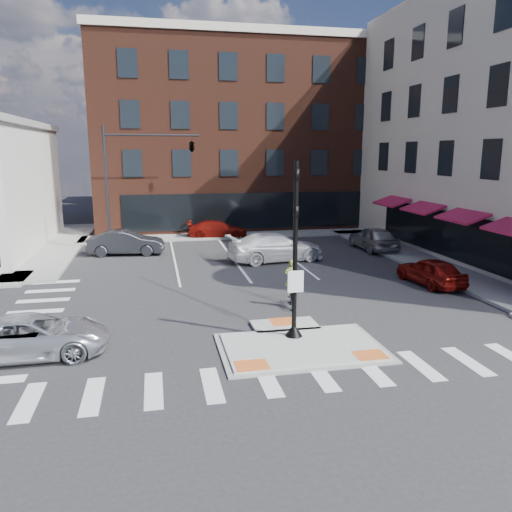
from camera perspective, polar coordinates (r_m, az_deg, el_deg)
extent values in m
plane|color=#28282B|center=(17.29, 4.69, -9.90)|extent=(120.00, 120.00, 0.00)
cube|color=gray|center=(16.84, 5.18, -10.42)|extent=(5.40, 3.60, 0.06)
cube|color=#A8A8A3|center=(16.83, 5.18, -10.33)|extent=(5.00, 3.20, 0.12)
cube|color=#A8A8A3|center=(18.71, 3.32, -7.96)|extent=(2.40, 1.40, 0.12)
cube|color=orange|center=(15.31, -0.48, -12.37)|extent=(1.00, 0.80, 0.01)
cube|color=orange|center=(16.40, 12.91, -10.96)|extent=(1.00, 0.80, 0.01)
cube|color=orange|center=(18.96, 3.09, -7.48)|extent=(0.90, 0.90, 0.01)
cube|color=gray|center=(36.52, -21.54, 1.09)|extent=(3.00, 20.00, 0.15)
cube|color=gray|center=(30.36, 19.16, -0.80)|extent=(3.00, 24.00, 0.15)
cube|color=gray|center=(38.67, -0.14, 2.49)|extent=(26.00, 3.00, 0.15)
cube|color=#4B2317|center=(48.00, -2.58, 13.21)|extent=(24.00, 18.00, 15.00)
cube|color=beige|center=(48.79, -2.67, 22.29)|extent=(24.40, 18.40, 0.60)
cube|color=black|center=(39.40, -0.43, 5.20)|extent=(20.00, 0.12, 2.80)
cube|color=black|center=(30.69, 21.30, 2.27)|extent=(0.12, 16.00, 2.60)
cube|color=#C31A4B|center=(30.14, 20.37, 4.77)|extent=(1.46, 3.00, 0.58)
cube|color=#C31A4B|center=(35.34, 15.25, 6.05)|extent=(1.46, 3.00, 0.58)
cube|color=slate|center=(67.41, -11.30, 10.50)|extent=(10.00, 12.00, 10.00)
cube|color=brown|center=(70.71, -0.54, 11.60)|extent=(12.00, 12.00, 12.00)
cone|color=black|center=(17.53, 4.34, -8.39)|extent=(0.60, 0.60, 0.45)
cylinder|color=black|center=(16.75, 4.50, 0.81)|extent=(0.16, 0.16, 5.80)
cube|color=white|center=(16.89, 4.55, -2.93)|extent=(0.55, 0.04, 0.75)
imported|color=black|center=(16.48, 4.62, 7.99)|extent=(0.18, 0.22, 1.10)
imported|color=black|center=(16.60, 4.55, 3.86)|extent=(0.18, 0.22, 1.10)
cylinder|color=black|center=(33.60, -16.69, 7.31)|extent=(0.20, 0.20, 8.00)
cylinder|color=black|center=(33.40, -11.78, 13.37)|extent=(6.00, 0.14, 0.14)
imported|color=black|center=(33.49, -7.35, 12.49)|extent=(0.48, 2.24, 0.90)
imported|color=silver|center=(17.52, -24.26, -8.34)|extent=(4.86, 2.33, 1.34)
imported|color=maroon|center=(25.72, 19.34, -1.66)|extent=(2.04, 4.12, 1.35)
imported|color=white|center=(29.51, 2.27, 1.01)|extent=(6.02, 3.16, 1.67)
imported|color=#26272C|center=(32.38, -14.61, 1.50)|extent=(4.82, 2.12, 1.54)
imported|color=#A1A4A8|center=(33.73, 13.27, 2.00)|extent=(1.99, 4.67, 1.57)
imported|color=maroon|center=(37.62, -4.47, 3.07)|extent=(4.62, 2.24, 1.29)
imported|color=#3F3F44|center=(20.99, 4.07, -4.72)|extent=(0.90, 1.67, 0.83)
imported|color=#AFB841|center=(20.77, 4.10, -2.52)|extent=(0.65, 0.50, 1.59)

